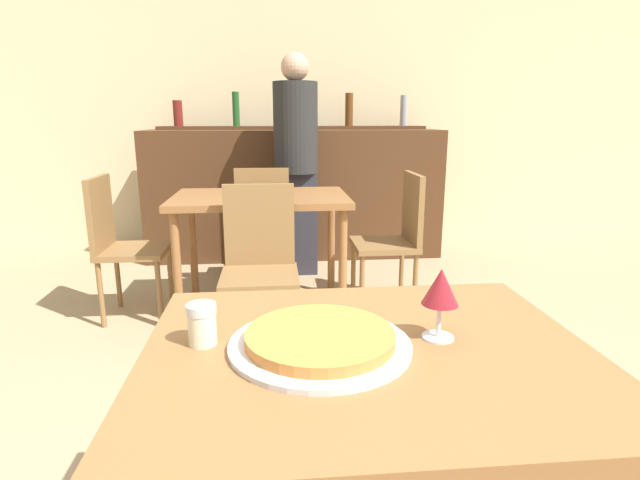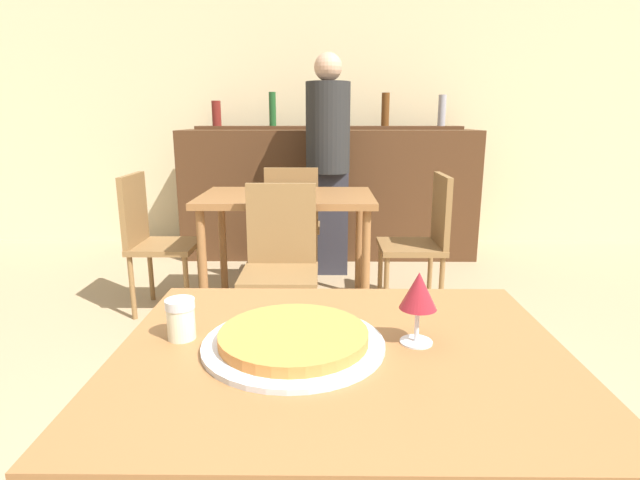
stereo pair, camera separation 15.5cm
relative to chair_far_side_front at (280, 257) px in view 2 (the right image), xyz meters
name	(u,v)px [view 2 (the right image)]	position (x,y,z in m)	size (l,w,h in m)	color
wall_back	(329,100)	(0.27, 2.43, 0.89)	(8.00, 0.05, 2.80)	beige
dining_table_near	(341,391)	(0.27, -1.61, 0.16)	(0.94, 0.76, 0.76)	brown
dining_table_far	(287,209)	(0.00, 0.52, 0.16)	(1.08, 0.71, 0.77)	brown
bar_counter	(329,193)	(0.27, 1.92, 0.06)	(2.60, 0.56, 1.13)	#4C2D19
bar_back_shelf	(329,122)	(0.27, 2.06, 0.68)	(2.39, 0.24, 0.33)	#4C2D19
chair_far_side_front	(280,257)	(0.00, 0.00, 0.00)	(0.40, 0.40, 0.89)	olive
chair_far_side_back	(293,218)	(0.00, 1.04, 0.00)	(0.40, 0.40, 0.89)	olive
chair_far_side_left	(152,234)	(-0.87, 0.52, 0.00)	(0.40, 0.40, 0.89)	olive
chair_far_side_right	(424,235)	(0.87, 0.52, 0.00)	(0.40, 0.40, 0.89)	olive
pizza_tray	(294,340)	(0.17, -1.60, 0.27)	(0.39, 0.39, 0.04)	silver
cheese_shaker	(181,319)	(-0.08, -1.56, 0.30)	(0.06, 0.06, 0.09)	beige
person_standing	(328,158)	(0.26, 1.34, 0.42)	(0.34, 0.34, 1.71)	#2D2D38
wine_glass	(419,293)	(0.43, -1.58, 0.37)	(0.08, 0.08, 0.16)	silver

